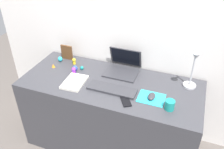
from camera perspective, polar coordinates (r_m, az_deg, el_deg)
ground_plane at (r=2.56m, az=-0.35°, el=-15.70°), size 6.00×6.00×0.00m
back_wall at (r=2.35m, az=2.81°, el=2.66°), size 2.77×0.05×1.46m
desk at (r=2.29m, az=-0.38°, el=-9.60°), size 1.57×0.66×0.74m
laptop at (r=2.19m, az=2.67°, el=2.07°), size 0.30×0.28×0.21m
keyboard at (r=1.96m, az=-0.02°, el=-3.56°), size 0.41×0.13×0.02m
mousepad at (r=1.91m, az=9.44°, el=-5.61°), size 0.21×0.17×0.00m
mouse at (r=1.90m, az=9.52°, el=-5.21°), size 0.06×0.10×0.03m
cell_phone at (r=1.85m, az=3.34°, el=-6.44°), size 0.12×0.14×0.01m
desk_lamp at (r=2.00m, az=18.82°, el=0.75°), size 0.11×0.17×0.37m
notebook_pad at (r=2.07m, az=-9.03°, el=-1.82°), size 0.18×0.25×0.02m
picture_frame at (r=2.42m, az=-10.83°, el=5.26°), size 0.12×0.02×0.15m
coffee_mug at (r=1.81m, az=13.74°, el=-7.13°), size 0.07×0.07×0.08m
toy_figurine_teal at (r=2.24m, az=-7.27°, el=1.58°), size 0.03×0.03×0.04m
toy_figurine_cyan at (r=2.42m, az=-12.36°, el=3.67°), size 0.05×0.05×0.05m
toy_figurine_blue at (r=2.24m, az=-8.87°, el=1.49°), size 0.05×0.05×0.05m
toy_figurine_purple at (r=2.19m, az=-9.19°, el=0.98°), size 0.04×0.04×0.07m
toy_figurine_yellow at (r=2.34m, az=-9.13°, el=3.26°), size 0.04×0.04×0.06m
toy_figurine_orange at (r=2.33m, az=-13.98°, el=2.10°), size 0.03×0.03×0.04m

